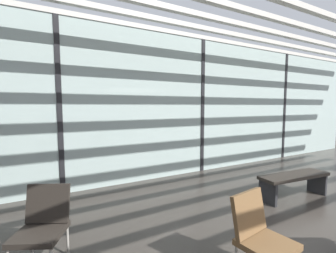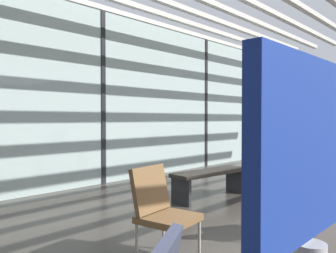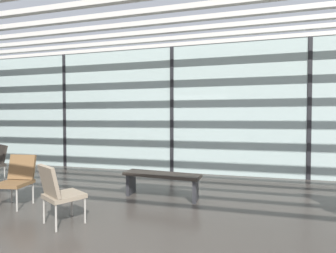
{
  "view_description": "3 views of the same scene",
  "coord_description": "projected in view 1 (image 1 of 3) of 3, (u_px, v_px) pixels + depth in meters",
  "views": [
    {
      "loc": [
        -3.81,
        0.16,
        1.78
      ],
      "look_at": [
        -1.51,
        4.34,
        1.35
      ],
      "focal_mm": 24.58,
      "sensor_mm": 36.0,
      "label": 1
    },
    {
      "loc": [
        -4.21,
        -0.56,
        1.33
      ],
      "look_at": [
        0.83,
        4.13,
        1.17
      ],
      "focal_mm": 36.57,
      "sensor_mm": 36.0,
      "label": 2
    },
    {
      "loc": [
        1.86,
        -2.09,
        1.52
      ],
      "look_at": [
        -0.05,
        4.92,
        1.3
      ],
      "focal_mm": 28.45,
      "sensor_mm": 36.0,
      "label": 3
    }
  ],
  "objects": [
    {
      "name": "parked_airplane",
      "position": [
        101.0,
        98.0,
        11.02
      ],
      "size": [
        14.01,
        4.31,
        4.31
      ],
      "color": "#B2BCD6",
      "rests_on": "ground"
    },
    {
      "name": "lounge_chair_1",
      "position": [
        259.0,
        232.0,
        2.36
      ],
      "size": [
        0.55,
        0.59,
        0.87
      ],
      "rotation": [
        0.0,
        0.0,
        0.14
      ],
      "color": "brown",
      "rests_on": "ground"
    },
    {
      "name": "window_mullion_1",
      "position": [
        202.0,
        107.0,
        6.23
      ],
      "size": [
        0.1,
        0.12,
        3.53
      ],
      "primitive_type": "cube",
      "color": "black",
      "rests_on": "ground"
    },
    {
      "name": "lounge_chair_4",
      "position": [
        43.0,
        221.0,
        2.57
      ],
      "size": [
        0.66,
        0.68,
        0.87
      ],
      "rotation": [
        0.0,
        0.0,
        5.83
      ],
      "color": "#28231E",
      "rests_on": "ground"
    },
    {
      "name": "window_mullion_0",
      "position": [
        59.0,
        107.0,
        4.55
      ],
      "size": [
        0.1,
        0.12,
        3.53
      ],
      "primitive_type": "cube",
      "color": "black",
      "rests_on": "ground"
    },
    {
      "name": "glass_curtain_wall",
      "position": [
        202.0,
        107.0,
        6.23
      ],
      "size": [
        14.0,
        0.08,
        3.53
      ],
      "primitive_type": "cube",
      "color": "#A3B7B2",
      "rests_on": "ground"
    },
    {
      "name": "window_mullion_2",
      "position": [
        283.0,
        106.0,
        7.9
      ],
      "size": [
        0.1,
        0.12,
        3.53
      ],
      "primitive_type": "cube",
      "color": "black",
      "rests_on": "ground"
    },
    {
      "name": "waiting_bench",
      "position": [
        294.0,
        180.0,
        4.43
      ],
      "size": [
        1.53,
        0.55,
        0.47
      ],
      "rotation": [
        0.0,
        0.0,
        -0.1
      ],
      "color": "#28231E",
      "rests_on": "ground"
    }
  ]
}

